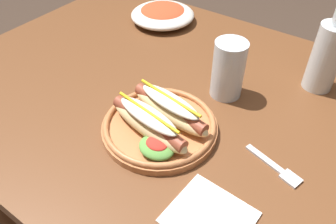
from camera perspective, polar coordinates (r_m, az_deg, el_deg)
name	(u,v)px	position (r m, az deg, el deg)	size (l,w,h in m)	color
dining_table	(214,140)	(0.83, 7.77, -4.78)	(1.40, 0.85, 0.74)	brown
hot_dog_plate	(159,122)	(0.69, -1.47, -1.73)	(0.24, 0.24, 0.08)	#B77042
fork	(277,168)	(0.67, 17.91, -8.99)	(0.12, 0.05, 0.00)	silver
water_cup	(228,69)	(0.77, 10.17, 7.11)	(0.07, 0.07, 0.14)	silver
glass_bottle	(328,54)	(0.85, 25.38, 8.91)	(0.07, 0.07, 0.24)	silver
side_bowl	(163,14)	(1.10, -0.92, 16.25)	(0.20, 0.20, 0.05)	silver
napkin	(209,217)	(0.58, 7.00, -17.25)	(0.13, 0.12, 0.00)	white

